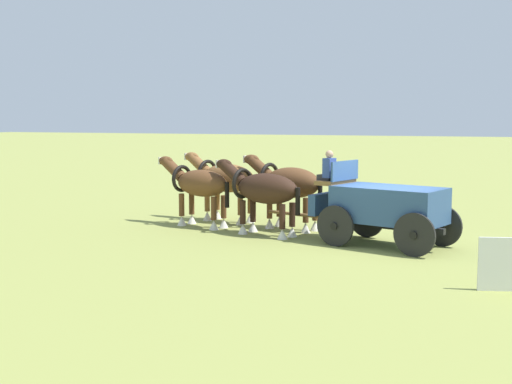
% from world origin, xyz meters
% --- Properties ---
extents(ground_plane, '(220.00, 220.00, 0.00)m').
position_xyz_m(ground_plane, '(0.00, 0.00, 0.00)').
color(ground_plane, olive).
extents(show_wagon, '(5.80, 2.74, 2.58)m').
position_xyz_m(show_wagon, '(0.15, -0.04, 1.11)').
color(show_wagon, '#2D4C7A').
rests_on(show_wagon, ground).
extents(draft_horse_rear_near, '(3.07, 1.46, 2.21)m').
position_xyz_m(draft_horse_rear_near, '(3.82, -0.44, 1.35)').
color(draft_horse_rear_near, '#331E14').
rests_on(draft_horse_rear_near, ground).
extents(draft_horse_rear_off, '(2.95, 1.46, 2.30)m').
position_xyz_m(draft_horse_rear_off, '(3.45, -1.69, 1.42)').
color(draft_horse_rear_off, brown).
rests_on(draft_horse_rear_off, ground).
extents(draft_horse_lead_near, '(2.96, 1.39, 2.21)m').
position_xyz_m(draft_horse_lead_near, '(6.32, -1.17, 1.34)').
color(draft_horse_lead_near, brown).
rests_on(draft_horse_lead_near, ground).
extents(draft_horse_lead_off, '(3.06, 1.49, 2.29)m').
position_xyz_m(draft_horse_lead_off, '(5.94, -2.42, 1.42)').
color(draft_horse_lead_off, brown).
rests_on(draft_horse_lead_off, ground).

